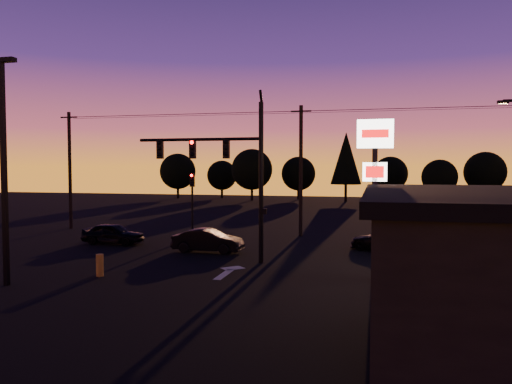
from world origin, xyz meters
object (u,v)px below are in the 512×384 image
(pylon_sign, at_px, (375,164))
(car_right, at_px, (388,240))
(bollard, at_px, (100,265))
(traffic_signal_mast, at_px, (230,164))
(secondary_signal, at_px, (192,196))
(parking_lot_light, at_px, (4,155))
(car_left, at_px, (113,234))
(suv_parked, at_px, (449,290))
(car_mid, at_px, (208,241))

(pylon_sign, distance_m, car_right, 8.65)
(bollard, relative_size, car_right, 0.22)
(traffic_signal_mast, xyz_separation_m, secondary_signal, (-4.90, 7.49, -2.07))
(secondary_signal, height_order, pylon_sign, pylon_sign)
(parking_lot_light, relative_size, car_left, 2.38)
(secondary_signal, height_order, suv_parked, secondary_signal)
(car_left, distance_m, car_right, 16.62)
(traffic_signal_mast, bearing_deg, parking_lot_light, -136.63)
(traffic_signal_mast, xyz_separation_m, suv_parked, (9.63, -6.29, -4.31))
(secondary_signal, relative_size, suv_parked, 0.96)
(car_left, bearing_deg, pylon_sign, -110.55)
(traffic_signal_mast, bearing_deg, car_left, 156.86)
(suv_parked, bearing_deg, traffic_signal_mast, 133.15)
(secondary_signal, bearing_deg, car_right, -11.13)
(parking_lot_light, height_order, pylon_sign, parking_lot_light)
(secondary_signal, bearing_deg, car_left, -135.23)
(pylon_sign, xyz_separation_m, car_left, (-15.80, 6.22, -4.26))
(secondary_signal, xyz_separation_m, parking_lot_light, (-2.50, -14.49, 2.41))
(pylon_sign, bearing_deg, suv_parked, -56.30)
(bollard, bearing_deg, suv_parked, -6.68)
(car_mid, xyz_separation_m, suv_parked, (11.63, -8.63, -0.03))
(suv_parked, bearing_deg, pylon_sign, 109.99)
(car_mid, xyz_separation_m, car_right, (9.87, 2.64, -0.02))
(parking_lot_light, xyz_separation_m, bollard, (2.79, 2.37, -4.78))
(pylon_sign, relative_size, bollard, 6.95)
(secondary_signal, height_order, bollard, secondary_signal)
(secondary_signal, distance_m, car_left, 5.79)
(bollard, bearing_deg, parking_lot_light, -139.63)
(parking_lot_light, bearing_deg, car_right, 38.10)
(parking_lot_light, relative_size, suv_parked, 2.02)
(parking_lot_light, xyz_separation_m, car_right, (15.27, 11.97, -4.63))
(traffic_signal_mast, xyz_separation_m, car_left, (-8.70, 3.72, -4.28))
(secondary_signal, distance_m, suv_parked, 20.15)
(traffic_signal_mast, height_order, secondary_signal, traffic_signal_mast)
(pylon_sign, bearing_deg, car_left, 158.53)
(bollard, relative_size, car_left, 0.26)
(pylon_sign, height_order, car_mid, pylon_sign)
(secondary_signal, bearing_deg, traffic_signal_mast, -56.81)
(car_left, distance_m, suv_parked, 20.88)
(car_right, distance_m, suv_parked, 11.40)
(secondary_signal, distance_m, car_right, 13.20)
(car_right, bearing_deg, pylon_sign, 16.46)
(pylon_sign, relative_size, suv_parked, 1.51)
(parking_lot_light, distance_m, car_left, 11.74)
(secondary_signal, relative_size, parking_lot_light, 0.48)
(car_left, relative_size, car_mid, 0.97)
(bollard, bearing_deg, car_mid, 69.50)
(traffic_signal_mast, distance_m, car_mid, 5.28)
(parking_lot_light, bearing_deg, car_mid, 59.98)
(parking_lot_light, distance_m, bollard, 6.02)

